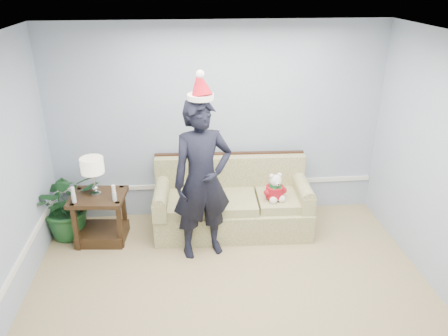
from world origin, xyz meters
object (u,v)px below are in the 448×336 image
houseplant (68,204)px  teddy_bear (275,190)px  man (202,181)px  table_lamp (92,167)px  side_table (101,222)px  sofa (232,204)px

houseplant → teddy_bear: (2.69, -0.21, 0.17)m
man → teddy_bear: bearing=5.2°
table_lamp → man: (1.33, -0.41, -0.05)m
houseplant → man: man is taller
side_table → table_lamp: 0.78m
sofa → man: man is taller
man → teddy_bear: size_ratio=5.22×
side_table → teddy_bear: teddy_bear is taller
sofa → man: size_ratio=1.06×
sofa → table_lamp: bearing=-173.0°
sofa → man: 0.95m
houseplant → teddy_bear: 2.71m
sofa → table_lamp: 1.89m
man → sofa: bearing=38.6°
side_table → table_lamp: bearing=144.5°
table_lamp → houseplant: table_lamp is taller
sofa → houseplant: (-2.16, -0.01, 0.13)m
houseplant → man: (1.74, -0.55, 0.52)m
side_table → man: (1.31, -0.40, 0.73)m
table_lamp → teddy_bear: table_lamp is taller
sofa → teddy_bear: sofa is taller
side_table → man: bearing=-16.9°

